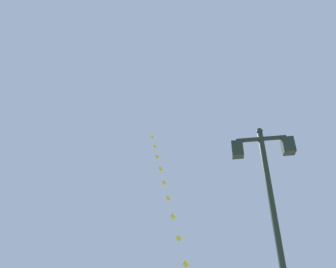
# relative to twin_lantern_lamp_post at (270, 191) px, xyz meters

# --- Properties ---
(twin_lantern_lamp_post) EXTENTS (1.50, 0.28, 5.34)m
(twin_lantern_lamp_post) POSITION_rel_twin_lantern_lamp_post_xyz_m (0.00, 0.00, 0.00)
(twin_lantern_lamp_post) COLOR #1E2D23
(twin_lantern_lamp_post) RESTS_ON ground_plane
(kite_train) EXTENTS (5.33, 9.95, 16.57)m
(kite_train) POSITION_rel_twin_lantern_lamp_post_xyz_m (-5.18, 15.37, 5.12)
(kite_train) COLOR brown
(kite_train) RESTS_ON ground_plane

